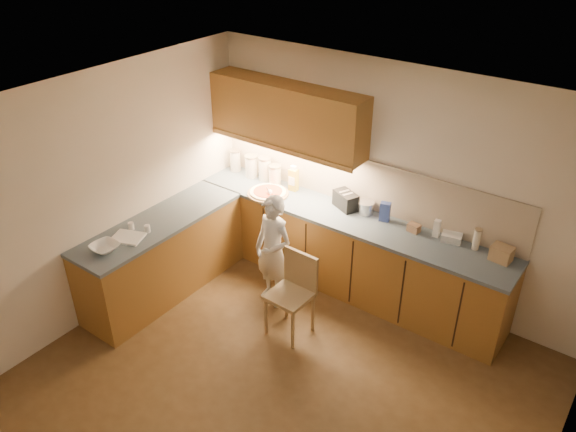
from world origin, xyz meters
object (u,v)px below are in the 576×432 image
at_px(wooden_chair, 294,288).
at_px(oil_jug, 293,179).
at_px(child, 273,252).
at_px(toaster, 346,200).
at_px(pizza_on_board, 268,193).

distance_m(wooden_chair, oil_jug, 1.49).
relative_size(child, toaster, 3.85).
bearing_deg(toaster, child, -87.99).
distance_m(pizza_on_board, oil_jug, 0.34).
height_order(child, oil_jug, child).
bearing_deg(oil_jug, pizza_on_board, -123.93).
xyz_separation_m(child, oil_jug, (-0.36, 0.87, 0.41)).
distance_m(wooden_chair, toaster, 1.23).
bearing_deg(oil_jug, toaster, -0.32).
bearing_deg(child, oil_jug, 119.28).
xyz_separation_m(pizza_on_board, wooden_chair, (1.00, -0.86, -0.42)).
bearing_deg(wooden_chair, pizza_on_board, 140.97).
relative_size(child, wooden_chair, 1.45).
bearing_deg(child, toaster, 74.15).
bearing_deg(toaster, pizza_on_board, -139.19).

